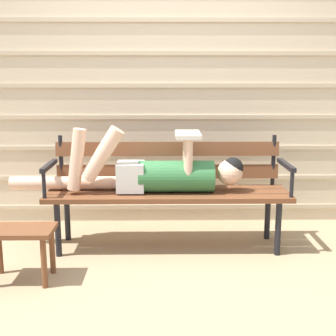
% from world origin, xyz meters
% --- Properties ---
extents(ground_plane, '(12.00, 12.00, 0.00)m').
position_xyz_m(ground_plane, '(0.00, 0.00, 0.00)').
color(ground_plane, tan).
extents(house_siding, '(4.75, 0.08, 2.13)m').
position_xyz_m(house_siding, '(0.00, 0.83, 1.07)').
color(house_siding, beige).
rests_on(house_siding, ground).
extents(park_bench, '(1.80, 0.44, 0.83)m').
position_xyz_m(park_bench, '(-0.00, 0.23, 0.48)').
color(park_bench, brown).
rests_on(park_bench, ground).
extents(reclining_person, '(1.74, 0.25, 0.50)m').
position_xyz_m(reclining_person, '(-0.09, 0.17, 0.58)').
color(reclining_person, '#33703D').
extents(footstool, '(0.43, 0.27, 0.35)m').
position_xyz_m(footstool, '(-0.94, -0.39, 0.28)').
color(footstool, brown).
rests_on(footstool, ground).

